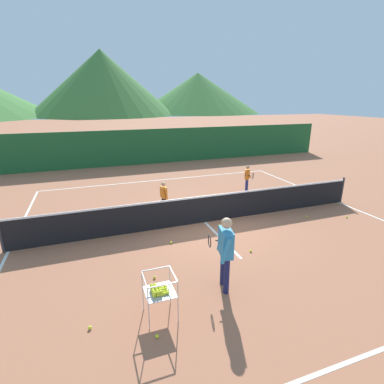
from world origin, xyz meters
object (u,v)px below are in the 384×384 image
tennis_ball_5 (251,251)px  tennis_ball_8 (171,243)px  tennis_net (205,209)px  tennis_ball_7 (154,277)px  tennis_ball_2 (90,328)px  ball_cart (159,290)px  student_1 (248,176)px  tennis_ball_1 (306,217)px  instructor (225,247)px  tennis_ball_4 (157,336)px  student_0 (164,194)px  tennis_ball_3 (220,225)px  tennis_ball_6 (347,217)px

tennis_ball_5 → tennis_ball_8: same height
tennis_net → tennis_ball_7: tennis_net is taller
tennis_net → tennis_ball_2: tennis_net is taller
tennis_net → tennis_ball_7: size_ratio=179.91×
ball_cart → tennis_ball_2: 1.43m
student_1 → ball_cart: (-5.76, -6.57, -0.13)m
tennis_ball_1 → tennis_ball_7: 6.27m
tennis_ball_7 → tennis_ball_2: bearing=-142.1°
tennis_net → instructor: bearing=-105.7°
ball_cart → tennis_ball_4: 0.79m
student_0 → tennis_ball_3: bearing=-51.9°
tennis_ball_6 → tennis_ball_5: bearing=-168.1°
student_1 → tennis_ball_7: (-5.58, -5.32, -0.69)m
tennis_ball_3 → instructor: bearing=-113.5°
tennis_ball_3 → tennis_ball_8: size_ratio=1.00×
tennis_ball_8 → tennis_ball_1: bearing=2.8°
instructor → tennis_ball_3: bearing=66.5°
tennis_ball_5 → tennis_ball_3: bearing=92.3°
student_0 → tennis_ball_1: (4.71, -2.24, -0.68)m
tennis_ball_4 → tennis_ball_8: same height
tennis_ball_2 → tennis_ball_8: bearing=49.2°
ball_cart → tennis_ball_2: size_ratio=13.22×
tennis_ball_1 → tennis_ball_2: same height
tennis_ball_6 → tennis_ball_8: size_ratio=1.00×
tennis_ball_6 → tennis_ball_7: bearing=-170.1°
tennis_ball_4 → tennis_ball_3: bearing=52.2°
tennis_net → tennis_ball_6: (4.95, -1.38, -0.47)m
tennis_ball_2 → tennis_ball_5: 4.55m
student_1 → tennis_ball_5: student_1 is taller
tennis_ball_1 → student_1: bearing=96.8°
tennis_ball_2 → tennis_ball_4: size_ratio=1.00×
tennis_ball_1 → tennis_ball_3: same height
instructor → tennis_ball_2: (-2.88, -0.27, -1.00)m
student_1 → ball_cart: bearing=-131.2°
student_1 → tennis_ball_7: bearing=-136.4°
tennis_ball_6 → tennis_ball_4: bearing=-158.3°
tennis_ball_3 → student_1: bearing=47.6°
tennis_ball_1 → tennis_ball_4: 7.30m
student_0 → tennis_ball_3: 2.43m
student_0 → tennis_ball_4: (-1.65, -5.82, -0.68)m
ball_cart → tennis_ball_6: 7.95m
instructor → tennis_ball_1: instructor is taller
tennis_ball_6 → student_0: bearing=155.4°
ball_cart → tennis_ball_3: 4.56m
tennis_ball_1 → tennis_ball_5: (-3.19, -1.48, 0.00)m
tennis_ball_1 → tennis_ball_2: 8.05m
tennis_net → tennis_ball_8: size_ratio=179.91×
student_0 → ball_cart: size_ratio=1.32×
instructor → student_0: size_ratio=1.44×
tennis_ball_1 → tennis_ball_5: size_ratio=1.00×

